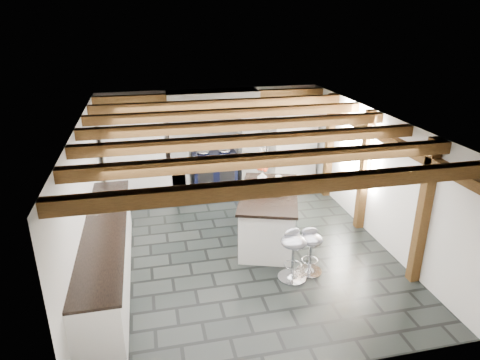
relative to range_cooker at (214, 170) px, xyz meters
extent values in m
plane|color=black|center=(0.00, -2.68, -0.47)|extent=(6.00, 6.00, 0.00)
plane|color=white|center=(0.00, 0.32, 0.68)|extent=(5.00, 0.00, 5.00)
plane|color=white|center=(-2.50, -2.68, 0.68)|extent=(0.00, 6.00, 6.00)
plane|color=white|center=(2.50, -2.68, 0.68)|extent=(0.00, 6.00, 6.00)
plane|color=white|center=(0.00, -2.68, 1.83)|extent=(6.00, 6.00, 0.00)
cube|color=white|center=(-0.80, 0.02, 0.48)|extent=(0.40, 0.60, 1.90)
cube|color=white|center=(0.80, 0.02, 0.48)|extent=(0.40, 0.60, 1.90)
cube|color=brown|center=(0.00, 0.02, 1.52)|extent=(2.10, 0.65, 0.18)
cube|color=white|center=(0.00, 0.02, 1.68)|extent=(2.00, 0.60, 0.31)
cube|color=black|center=(0.00, -0.30, 1.58)|extent=(1.00, 0.03, 0.22)
cube|color=silver|center=(0.00, -0.31, 1.58)|extent=(0.90, 0.01, 0.14)
cube|color=white|center=(-1.75, 0.02, 0.53)|extent=(1.30, 0.58, 2.00)
cube|color=white|center=(1.90, 0.02, 0.53)|extent=(1.00, 0.58, 2.00)
cube|color=white|center=(-2.20, -3.28, -0.03)|extent=(0.60, 3.80, 0.88)
cube|color=black|center=(-2.20, -3.28, 0.43)|extent=(0.64, 3.80, 0.04)
cube|color=white|center=(-1.05, 0.02, -0.03)|extent=(0.70, 0.60, 0.88)
cube|color=black|center=(-1.05, 0.02, 0.43)|extent=(0.74, 0.64, 0.04)
cube|color=brown|center=(2.42, -2.68, 1.48)|extent=(0.15, 5.80, 0.14)
plane|color=white|center=(2.48, -2.08, 1.08)|extent=(0.00, 0.90, 0.90)
cube|color=brown|center=(0.00, -5.28, 1.74)|extent=(5.00, 0.16, 0.16)
cube|color=brown|center=(0.00, -4.41, 1.74)|extent=(5.00, 0.16, 0.16)
cube|color=brown|center=(0.00, -3.54, 1.74)|extent=(5.00, 0.16, 0.16)
cube|color=brown|center=(0.00, -2.68, 1.74)|extent=(5.00, 0.16, 0.16)
cube|color=brown|center=(0.00, -1.81, 1.74)|extent=(5.00, 0.16, 0.16)
cube|color=brown|center=(0.00, -0.94, 1.74)|extent=(5.00, 0.16, 0.16)
cube|color=brown|center=(0.00, -0.08, 1.74)|extent=(5.00, 0.16, 0.16)
cube|color=brown|center=(2.42, -4.28, 0.68)|extent=(0.15, 0.15, 2.30)
cube|color=brown|center=(2.42, -2.48, 0.68)|extent=(0.15, 0.15, 2.30)
cube|color=brown|center=(2.42, -0.88, 0.68)|extent=(0.15, 0.15, 2.30)
cylinder|color=black|center=(0.45, -2.73, 1.46)|extent=(0.01, 0.01, 0.56)
cylinder|color=white|center=(0.45, -2.73, 1.13)|extent=(0.09, 0.09, 0.22)
cylinder|color=black|center=(0.50, -2.43, 1.46)|extent=(0.01, 0.01, 0.56)
cylinder|color=white|center=(0.50, -2.43, 1.13)|extent=(0.09, 0.09, 0.22)
cylinder|color=black|center=(0.55, -2.13, 1.46)|extent=(0.01, 0.01, 0.56)
cylinder|color=white|center=(0.55, -2.13, 1.13)|extent=(0.09, 0.09, 0.22)
cube|color=black|center=(0.00, 0.00, -0.02)|extent=(1.00, 0.60, 0.90)
ellipsoid|color=silver|center=(-0.25, 0.00, 0.46)|extent=(0.28, 0.28, 0.11)
ellipsoid|color=silver|center=(0.25, 0.00, 0.46)|extent=(0.28, 0.28, 0.11)
cylinder|color=silver|center=(0.00, -0.32, 0.35)|extent=(0.95, 0.03, 0.03)
cube|color=black|center=(-0.25, -0.30, -0.02)|extent=(0.35, 0.02, 0.30)
cube|color=black|center=(0.25, -0.30, -0.02)|extent=(0.35, 0.02, 0.30)
cube|color=white|center=(0.56, -2.56, -0.02)|extent=(1.44, 2.01, 0.89)
cube|color=black|center=(0.56, -2.56, 0.45)|extent=(1.54, 2.11, 0.05)
imported|color=white|center=(0.58, -2.04, 0.57)|extent=(0.23, 0.23, 0.19)
ellipsoid|color=#F14F22|center=(0.58, -2.04, 0.72)|extent=(0.20, 0.20, 0.12)
cylinder|color=white|center=(0.82, -2.28, 0.56)|extent=(0.12, 0.12, 0.18)
imported|color=white|center=(0.63, -2.69, 0.50)|extent=(0.33, 0.33, 0.06)
cylinder|color=white|center=(0.82, -2.60, 0.52)|extent=(0.05, 0.05, 0.10)
cylinder|color=white|center=(0.82, -2.60, 0.58)|extent=(0.22, 0.22, 0.02)
cylinder|color=#C9B487|center=(0.82, -2.60, 0.62)|extent=(0.17, 0.17, 0.07)
cylinder|color=silver|center=(0.91, -3.74, -0.45)|extent=(0.41, 0.41, 0.03)
cone|color=silver|center=(0.91, -3.74, -0.41)|extent=(0.19, 0.19, 0.07)
cylinder|color=silver|center=(0.91, -3.74, -0.16)|extent=(0.05, 0.05, 0.51)
torus|color=silver|center=(0.91, -3.74, -0.24)|extent=(0.26, 0.26, 0.02)
ellipsoid|color=#91939F|center=(0.91, -3.74, 0.13)|extent=(0.40, 0.40, 0.17)
ellipsoid|color=#91939F|center=(0.92, -3.65, 0.23)|extent=(0.27, 0.13, 0.14)
cylinder|color=silver|center=(0.59, -3.84, -0.45)|extent=(0.45, 0.45, 0.03)
cone|color=silver|center=(0.59, -3.84, -0.40)|extent=(0.20, 0.20, 0.08)
cylinder|color=silver|center=(0.59, -3.84, -0.13)|extent=(0.05, 0.05, 0.56)
torus|color=silver|center=(0.59, -3.84, -0.22)|extent=(0.29, 0.29, 0.02)
ellipsoid|color=#91939F|center=(0.59, -3.84, 0.19)|extent=(0.51, 0.51, 0.18)
ellipsoid|color=#91939F|center=(0.56, -3.75, 0.29)|extent=(0.31, 0.19, 0.16)
camera|label=1|loc=(-1.46, -9.21, 3.46)|focal=32.00mm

